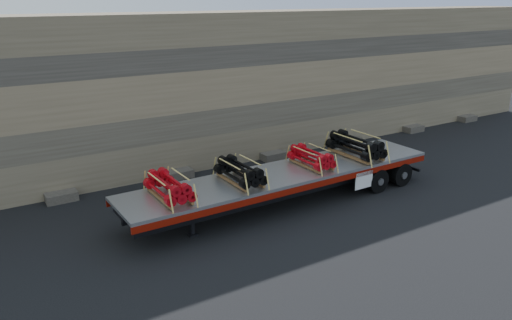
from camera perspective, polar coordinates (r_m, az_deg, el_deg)
The scene contains 7 objects.
ground at distance 20.00m, azimuth 4.62°, elevation -4.45°, with size 120.00×120.00×0.00m, color black.
rock_wall at distance 24.35m, azimuth -4.31°, elevation 8.29°, with size 44.00×3.00×7.00m, color #7A6B54.
trailer at distance 19.30m, azimuth 3.26°, elevation -3.19°, with size 13.02×2.50×1.30m, color #B2B4BA, non-canonical shape.
bundle_front at distance 16.77m, azimuth -9.89°, elevation -3.12°, with size 1.04×2.07×0.73m, color #B70913, non-canonical shape.
bundle_midfront at distance 17.92m, azimuth -1.84°, elevation -1.42°, with size 1.04×2.09×0.74m, color black, non-canonical shape.
bundle_midrear at distance 19.71m, azimuth 6.34°, elevation 0.25°, with size 0.96×1.92×0.68m, color #B70913, non-canonical shape.
bundle_rear at distance 21.20m, azimuth 11.34°, elevation 1.55°, with size 1.21×2.43×0.86m, color black, non-canonical shape.
Camera 1 is at (-11.02, -14.79, 7.73)m, focal length 35.00 mm.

